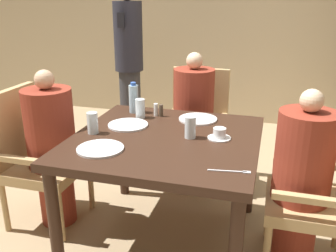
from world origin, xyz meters
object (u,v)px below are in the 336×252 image
(standing_host, at_px, (129,59))
(water_bottle, at_px, (134,98))
(diner_in_right_chair, at_px, (301,180))
(glass_tall_near, at_px, (140,108))
(glass_tall_far, at_px, (190,127))
(plate_main_left, at_px, (100,149))
(teacup_with_saucer, at_px, (219,134))
(chair_left_side, at_px, (34,154))
(glass_tall_mid, at_px, (93,123))
(chair_right_side, at_px, (327,191))
(plate_dessert_center, at_px, (128,125))
(diner_in_left_chair, at_px, (52,148))
(chair_far_side, at_px, (197,123))
(plate_main_right, at_px, (198,119))
(diner_in_far_chair, at_px, (193,120))

(standing_host, height_order, water_bottle, standing_host)
(diner_in_right_chair, xyz_separation_m, glass_tall_near, (-1.06, 0.30, 0.24))
(glass_tall_near, bearing_deg, glass_tall_far, -33.76)
(standing_host, distance_m, plate_main_left, 1.92)
(teacup_with_saucer, bearing_deg, chair_left_side, -177.25)
(plate_main_left, relative_size, glass_tall_near, 1.96)
(plate_main_left, height_order, glass_tall_far, glass_tall_far)
(plate_main_left, relative_size, glass_tall_mid, 1.96)
(chair_right_side, xyz_separation_m, plate_dessert_center, (-1.23, 0.12, 0.23))
(plate_main_left, bearing_deg, teacup_with_saucer, 29.76)
(standing_host, bearing_deg, chair_left_side, -93.61)
(diner_in_right_chair, bearing_deg, diner_in_left_chair, -180.00)
(chair_left_side, bearing_deg, plate_main_left, -23.83)
(plate_main_left, distance_m, teacup_with_saucer, 0.70)
(chair_far_side, distance_m, plate_dessert_center, 0.89)
(diner_in_right_chair, relative_size, glass_tall_far, 8.11)
(chair_left_side, relative_size, plate_dessert_center, 3.63)
(chair_right_side, distance_m, plate_dessert_center, 1.25)
(plate_main_right, distance_m, water_bottle, 0.49)
(chair_left_side, relative_size, diner_in_left_chair, 0.87)
(water_bottle, height_order, glass_tall_far, water_bottle)
(plate_dessert_center, bearing_deg, diner_in_left_chair, -166.29)
(diner_in_right_chair, bearing_deg, plate_dessert_center, 173.52)
(standing_host, bearing_deg, plate_main_left, -73.28)
(diner_in_far_chair, relative_size, glass_tall_near, 8.44)
(plate_main_right, bearing_deg, diner_in_right_chair, -28.63)
(glass_tall_far, bearing_deg, chair_far_side, 99.07)
(chair_far_side, distance_m, plate_main_right, 0.63)
(glass_tall_near, height_order, glass_tall_mid, same)
(diner_in_far_chair, xyz_separation_m, plate_main_right, (0.12, -0.42, 0.16))
(chair_left_side, relative_size, diner_in_right_chair, 0.88)
(chair_right_side, bearing_deg, standing_host, 139.02)
(teacup_with_saucer, bearing_deg, glass_tall_near, 157.32)
(plate_main_right, bearing_deg, plate_main_left, -122.32)
(glass_tall_near, distance_m, glass_tall_far, 0.50)
(diner_in_right_chair, bearing_deg, chair_far_side, 130.31)
(glass_tall_mid, bearing_deg, plate_dessert_center, 49.74)
(diner_in_left_chair, distance_m, glass_tall_far, 0.97)
(chair_far_side, distance_m, teacup_with_saucer, 0.96)
(diner_in_left_chair, xyz_separation_m, teacup_with_saucer, (1.11, 0.06, 0.19))
(plate_main_right, height_order, glass_tall_mid, glass_tall_mid)
(chair_right_side, height_order, standing_host, standing_host)
(chair_left_side, xyz_separation_m, water_bottle, (0.58, 0.41, 0.33))
(diner_in_far_chair, height_order, diner_in_right_chair, diner_in_far_chair)
(plate_main_left, height_order, plate_main_right, same)
(chair_right_side, distance_m, glass_tall_near, 1.28)
(diner_in_right_chair, distance_m, water_bottle, 1.25)
(plate_dessert_center, relative_size, glass_tall_far, 1.96)
(plate_dessert_center, height_order, glass_tall_far, glass_tall_far)
(diner_in_far_chair, relative_size, standing_host, 0.66)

